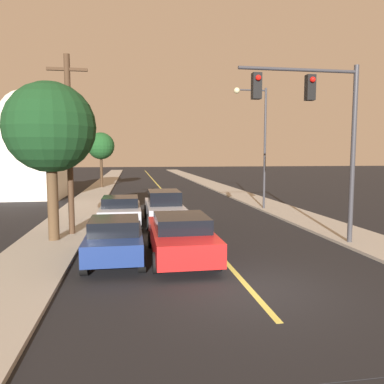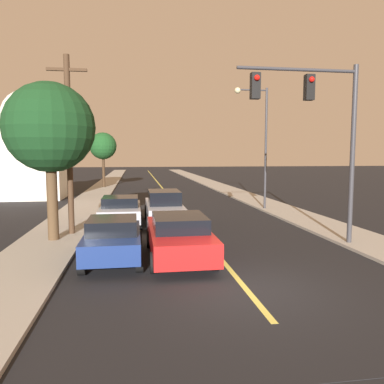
{
  "view_description": "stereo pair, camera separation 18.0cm",
  "coord_description": "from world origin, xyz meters",
  "px_view_note": "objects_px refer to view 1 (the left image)",
  "views": [
    {
      "loc": [
        -2.93,
        -8.9,
        3.41
      ],
      "look_at": [
        0.0,
        9.18,
        1.6
      ],
      "focal_mm": 35.0,
      "sensor_mm": 36.0,
      "label": 1
    },
    {
      "loc": [
        -2.75,
        -8.92,
        3.41
      ],
      "look_at": [
        0.0,
        9.18,
        1.6
      ],
      "focal_mm": 35.0,
      "sensor_mm": 36.0,
      "label": 2
    }
  ],
  "objects_px": {
    "car_outer_lane_front": "(115,239)",
    "tree_left_near": "(50,128)",
    "car_near_lane_second": "(164,207)",
    "streetlamp_right": "(258,132)",
    "domed_building_left": "(28,149)",
    "utility_pole_left": "(69,142)",
    "traffic_signal_mast": "(319,117)",
    "tree_left_far": "(101,146)",
    "car_outer_lane_second": "(121,210)",
    "car_near_lane_front": "(181,236)"
  },
  "relations": [
    {
      "from": "car_outer_lane_front",
      "to": "tree_left_near",
      "type": "relative_size",
      "value": 0.64
    },
    {
      "from": "car_near_lane_second",
      "to": "streetlamp_right",
      "type": "relative_size",
      "value": 0.69
    },
    {
      "from": "car_outer_lane_front",
      "to": "domed_building_left",
      "type": "bearing_deg",
      "value": 111.04
    },
    {
      "from": "car_near_lane_second",
      "to": "tree_left_near",
      "type": "xyz_separation_m",
      "value": [
        -4.6,
        -3.45,
        3.57
      ]
    },
    {
      "from": "tree_left_near",
      "to": "domed_building_left",
      "type": "bearing_deg",
      "value": 107.08
    },
    {
      "from": "utility_pole_left",
      "to": "domed_building_left",
      "type": "xyz_separation_m",
      "value": [
        -5.55,
        15.32,
        -0.07
      ]
    },
    {
      "from": "car_outer_lane_front",
      "to": "domed_building_left",
      "type": "relative_size",
      "value": 0.46
    },
    {
      "from": "traffic_signal_mast",
      "to": "domed_building_left",
      "type": "height_order",
      "value": "domed_building_left"
    },
    {
      "from": "car_near_lane_second",
      "to": "tree_left_far",
      "type": "height_order",
      "value": "tree_left_far"
    },
    {
      "from": "traffic_signal_mast",
      "to": "streetlamp_right",
      "type": "height_order",
      "value": "streetlamp_right"
    },
    {
      "from": "car_outer_lane_second",
      "to": "traffic_signal_mast",
      "type": "distance_m",
      "value": 9.98
    },
    {
      "from": "car_near_lane_front",
      "to": "car_outer_lane_front",
      "type": "height_order",
      "value": "car_near_lane_front"
    },
    {
      "from": "utility_pole_left",
      "to": "domed_building_left",
      "type": "relative_size",
      "value": 0.86
    },
    {
      "from": "car_near_lane_second",
      "to": "domed_building_left",
      "type": "bearing_deg",
      "value": 126.64
    },
    {
      "from": "car_near_lane_front",
      "to": "traffic_signal_mast",
      "type": "distance_m",
      "value": 6.61
    },
    {
      "from": "utility_pole_left",
      "to": "streetlamp_right",
      "type": "bearing_deg",
      "value": 30.56
    },
    {
      "from": "car_near_lane_front",
      "to": "streetlamp_right",
      "type": "height_order",
      "value": "streetlamp_right"
    },
    {
      "from": "car_outer_lane_second",
      "to": "car_outer_lane_front",
      "type": "bearing_deg",
      "value": -90.0
    },
    {
      "from": "car_near_lane_front",
      "to": "tree_left_near",
      "type": "distance_m",
      "value": 6.58
    },
    {
      "from": "traffic_signal_mast",
      "to": "car_outer_lane_second",
      "type": "bearing_deg",
      "value": 143.28
    },
    {
      "from": "car_near_lane_front",
      "to": "car_outer_lane_front",
      "type": "relative_size",
      "value": 1.26
    },
    {
      "from": "domed_building_left",
      "to": "traffic_signal_mast",
      "type": "bearing_deg",
      "value": -51.41
    },
    {
      "from": "tree_left_near",
      "to": "car_outer_lane_front",
      "type": "bearing_deg",
      "value": -51.58
    },
    {
      "from": "tree_left_near",
      "to": "utility_pole_left",
      "type": "bearing_deg",
      "value": 64.81
    },
    {
      "from": "car_near_lane_second",
      "to": "domed_building_left",
      "type": "height_order",
      "value": "domed_building_left"
    },
    {
      "from": "car_outer_lane_second",
      "to": "utility_pole_left",
      "type": "distance_m",
      "value": 4.35
    },
    {
      "from": "car_near_lane_second",
      "to": "car_near_lane_front",
      "type": "bearing_deg",
      "value": -90.0
    },
    {
      "from": "car_near_lane_front",
      "to": "car_outer_lane_front",
      "type": "distance_m",
      "value": 2.13
    },
    {
      "from": "car_outer_lane_second",
      "to": "tree_left_far",
      "type": "relative_size",
      "value": 0.76
    },
    {
      "from": "car_outer_lane_front",
      "to": "tree_left_far",
      "type": "xyz_separation_m",
      "value": [
        -2.5,
        27.57,
        3.55
      ]
    },
    {
      "from": "car_near_lane_front",
      "to": "car_near_lane_second",
      "type": "height_order",
      "value": "car_near_lane_second"
    },
    {
      "from": "car_outer_lane_second",
      "to": "domed_building_left",
      "type": "relative_size",
      "value": 0.5
    },
    {
      "from": "utility_pole_left",
      "to": "traffic_signal_mast",
      "type": "bearing_deg",
      "value": -19.34
    },
    {
      "from": "car_near_lane_front",
      "to": "utility_pole_left",
      "type": "height_order",
      "value": "utility_pole_left"
    },
    {
      "from": "car_outer_lane_front",
      "to": "utility_pole_left",
      "type": "xyz_separation_m",
      "value": [
        -1.95,
        4.2,
        3.18
      ]
    },
    {
      "from": "traffic_signal_mast",
      "to": "tree_left_far",
      "type": "bearing_deg",
      "value": 110.24
    },
    {
      "from": "car_near_lane_front",
      "to": "car_near_lane_second",
      "type": "distance_m",
      "value": 6.42
    },
    {
      "from": "tree_left_far",
      "to": "domed_building_left",
      "type": "xyz_separation_m",
      "value": [
        -5.01,
        -8.05,
        -0.43
      ]
    },
    {
      "from": "car_outer_lane_front",
      "to": "domed_building_left",
      "type": "xyz_separation_m",
      "value": [
        -7.51,
        19.52,
        3.12
      ]
    },
    {
      "from": "car_outer_lane_second",
      "to": "tree_left_near",
      "type": "height_order",
      "value": "tree_left_near"
    },
    {
      "from": "streetlamp_right",
      "to": "domed_building_left",
      "type": "distance_m",
      "value": 18.29
    },
    {
      "from": "domed_building_left",
      "to": "tree_left_near",
      "type": "bearing_deg",
      "value": -72.92
    },
    {
      "from": "car_near_lane_front",
      "to": "traffic_signal_mast",
      "type": "xyz_separation_m",
      "value": [
        5.19,
        0.8,
        4.02
      ]
    },
    {
      "from": "car_near_lane_second",
      "to": "car_outer_lane_front",
      "type": "height_order",
      "value": "car_near_lane_second"
    },
    {
      "from": "car_near_lane_second",
      "to": "tree_left_near",
      "type": "distance_m",
      "value": 6.77
    },
    {
      "from": "streetlamp_right",
      "to": "utility_pole_left",
      "type": "height_order",
      "value": "utility_pole_left"
    },
    {
      "from": "car_near_lane_second",
      "to": "streetlamp_right",
      "type": "height_order",
      "value": "streetlamp_right"
    },
    {
      "from": "tree_left_far",
      "to": "domed_building_left",
      "type": "distance_m",
      "value": 9.49
    },
    {
      "from": "car_near_lane_second",
      "to": "car_outer_lane_second",
      "type": "height_order",
      "value": "car_near_lane_second"
    },
    {
      "from": "traffic_signal_mast",
      "to": "tree_left_near",
      "type": "height_order",
      "value": "traffic_signal_mast"
    }
  ]
}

